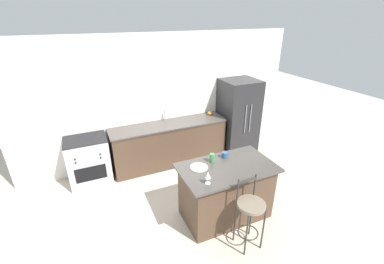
# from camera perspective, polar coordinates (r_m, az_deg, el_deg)

# --- Properties ---
(ground_plane) EXTENTS (18.00, 18.00, 0.00)m
(ground_plane) POSITION_cam_1_polar(r_m,az_deg,el_deg) (5.51, -3.58, -8.41)
(ground_plane) COLOR beige
(wall_back) EXTENTS (6.00, 0.07, 2.70)m
(wall_back) POSITION_cam_1_polar(r_m,az_deg,el_deg) (5.49, -6.47, 7.06)
(wall_back) COLOR silver
(wall_back) RESTS_ON ground_plane
(back_counter) EXTENTS (2.45, 0.65, 0.93)m
(back_counter) POSITION_cam_1_polar(r_m,az_deg,el_deg) (5.56, -5.04, -2.50)
(back_counter) COLOR #4C3828
(back_counter) RESTS_ON ground_plane
(sink_faucet) EXTENTS (0.02, 0.13, 0.22)m
(sink_faucet) POSITION_cam_1_polar(r_m,az_deg,el_deg) (5.48, -5.95, 3.93)
(sink_faucet) COLOR #ADAFB5
(sink_faucet) RESTS_ON back_counter
(kitchen_island) EXTENTS (1.45, 0.86, 0.92)m
(kitchen_island) POSITION_cam_1_polar(r_m,az_deg,el_deg) (4.19, 7.53, -12.93)
(kitchen_island) COLOR #4C3828
(kitchen_island) RESTS_ON ground_plane
(refrigerator) EXTENTS (0.79, 0.77, 1.70)m
(refrigerator) POSITION_cam_1_polar(r_m,az_deg,el_deg) (6.03, 10.12, 3.43)
(refrigerator) COLOR #232326
(refrigerator) RESTS_ON ground_plane
(oven_range) EXTENTS (0.75, 0.62, 0.92)m
(oven_range) POSITION_cam_1_polar(r_m,az_deg,el_deg) (5.33, -21.97, -5.85)
(oven_range) COLOR #B7B7BC
(oven_range) RESTS_ON ground_plane
(bar_stool_near) EXTENTS (0.38, 0.38, 1.07)m
(bar_stool_near) POSITION_cam_1_polar(r_m,az_deg,el_deg) (3.70, 12.79, -16.78)
(bar_stool_near) COLOR #332D28
(bar_stool_near) RESTS_ON ground_plane
(dinner_plate) EXTENTS (0.27, 0.27, 0.02)m
(dinner_plate) POSITION_cam_1_polar(r_m,az_deg,el_deg) (3.86, 1.56, -7.83)
(dinner_plate) COLOR beige
(dinner_plate) RESTS_ON kitchen_island
(wine_glass) EXTENTS (0.08, 0.08, 0.18)m
(wine_glass) POSITION_cam_1_polar(r_m,az_deg,el_deg) (3.48, 3.58, -9.62)
(wine_glass) COLOR white
(wine_glass) RESTS_ON kitchen_island
(coffee_mug) EXTENTS (0.12, 0.09, 0.10)m
(coffee_mug) POSITION_cam_1_polar(r_m,az_deg,el_deg) (4.13, 7.29, -5.07)
(coffee_mug) COLOR #335689
(coffee_mug) RESTS_ON kitchen_island
(tumbler_cup) EXTENTS (0.07, 0.07, 0.14)m
(tumbler_cup) POSITION_cam_1_polar(r_m,az_deg,el_deg) (3.99, 4.48, -5.75)
(tumbler_cup) COLOR #3D934C
(tumbler_cup) RESTS_ON kitchen_island
(pumpkin_decoration) EXTENTS (0.11, 0.11, 0.11)m
(pumpkin_decoration) POSITION_cam_1_polar(r_m,az_deg,el_deg) (5.80, 4.02, 4.21)
(pumpkin_decoration) COLOR orange
(pumpkin_decoration) RESTS_ON back_counter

